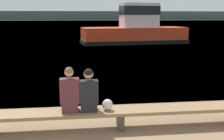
{
  "coord_description": "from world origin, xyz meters",
  "views": [
    {
      "loc": [
        -1.28,
        -2.58,
        2.55
      ],
      "look_at": [
        -0.14,
        6.48,
        0.78
      ],
      "focal_mm": 45.0,
      "sensor_mm": 36.0,
      "label": 1
    }
  ],
  "objects_px": {
    "person_left": "(70,93)",
    "tugboat_red": "(135,31)",
    "bench_main": "(120,113)",
    "person_right": "(89,93)",
    "shopping_bag": "(107,105)"
  },
  "relations": [
    {
      "from": "bench_main",
      "to": "shopping_bag",
      "type": "height_order",
      "value": "shopping_bag"
    },
    {
      "from": "person_left",
      "to": "tugboat_red",
      "type": "distance_m",
      "value": 20.84
    },
    {
      "from": "person_right",
      "to": "bench_main",
      "type": "bearing_deg",
      "value": -0.15
    },
    {
      "from": "person_left",
      "to": "tugboat_red",
      "type": "xyz_separation_m",
      "value": [
        5.68,
        20.05,
        0.29
      ]
    },
    {
      "from": "person_left",
      "to": "shopping_bag",
      "type": "height_order",
      "value": "person_left"
    },
    {
      "from": "person_left",
      "to": "shopping_bag",
      "type": "bearing_deg",
      "value": 0.43
    },
    {
      "from": "person_right",
      "to": "tugboat_red",
      "type": "height_order",
      "value": "tugboat_red"
    },
    {
      "from": "person_left",
      "to": "shopping_bag",
      "type": "xyz_separation_m",
      "value": [
        0.84,
        0.01,
        -0.32
      ]
    },
    {
      "from": "bench_main",
      "to": "person_right",
      "type": "height_order",
      "value": "person_right"
    },
    {
      "from": "bench_main",
      "to": "person_right",
      "type": "relative_size",
      "value": 6.53
    },
    {
      "from": "person_right",
      "to": "tugboat_red",
      "type": "distance_m",
      "value": 20.72
    },
    {
      "from": "person_left",
      "to": "person_right",
      "type": "distance_m",
      "value": 0.42
    },
    {
      "from": "bench_main",
      "to": "shopping_bag",
      "type": "relative_size",
      "value": 24.94
    },
    {
      "from": "person_left",
      "to": "tugboat_red",
      "type": "height_order",
      "value": "tugboat_red"
    },
    {
      "from": "person_right",
      "to": "person_left",
      "type": "bearing_deg",
      "value": -179.96
    }
  ]
}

